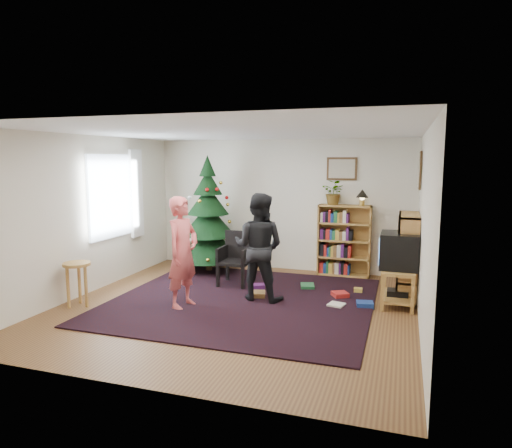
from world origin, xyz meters
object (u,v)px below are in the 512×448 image
(christmas_tree, at_px, (208,224))
(crt_tv, at_px, (399,251))
(person_standing, at_px, (183,253))
(bookshelf_right, at_px, (408,255))
(tv_stand, at_px, (398,283))
(picture_back, at_px, (342,169))
(stool, at_px, (77,272))
(person_by_chair, at_px, (259,247))
(armchair, at_px, (237,256))
(bookshelf_back, at_px, (344,240))
(potted_plant, at_px, (334,192))
(picture_right, at_px, (420,170))
(table_lamp, at_px, (362,195))

(christmas_tree, relative_size, crt_tv, 3.72)
(person_standing, bearing_deg, bookshelf_right, -53.59)
(person_standing, bearing_deg, tv_stand, -59.25)
(picture_back, bearing_deg, crt_tv, -56.70)
(stool, distance_m, person_by_chair, 2.66)
(tv_stand, distance_m, armchair, 2.66)
(christmas_tree, bearing_deg, bookshelf_right, -9.63)
(tv_stand, bearing_deg, bookshelf_back, 123.33)
(crt_tv, distance_m, person_standing, 3.13)
(stool, bearing_deg, christmas_tree, 69.37)
(potted_plant, bearing_deg, person_standing, -124.50)
(crt_tv, bearing_deg, potted_plant, 128.31)
(armchair, distance_m, stool, 2.55)
(christmas_tree, relative_size, tv_stand, 2.64)
(crt_tv, relative_size, person_standing, 0.37)
(armchair, xyz_separation_m, potted_plant, (1.46, 1.19, 1.04))
(bookshelf_back, bearing_deg, armchair, -144.32)
(picture_back, distance_m, armchair, 2.52)
(tv_stand, distance_m, person_by_chair, 2.12)
(person_standing, bearing_deg, picture_right, -47.63)
(picture_right, bearing_deg, christmas_tree, 178.30)
(person_by_chair, bearing_deg, bookshelf_back, -115.26)
(christmas_tree, distance_m, armchair, 1.18)
(tv_stand, bearing_deg, person_by_chair, -168.61)
(bookshelf_right, xyz_separation_m, tv_stand, (-0.12, -0.40, -0.34))
(armchair, distance_m, person_standing, 1.45)
(picture_back, height_order, table_lamp, picture_back)
(bookshelf_back, bearing_deg, picture_right, -25.54)
(christmas_tree, bearing_deg, armchair, -40.42)
(picture_right, xyz_separation_m, crt_tv, (-0.26, -0.90, -1.14))
(picture_back, relative_size, picture_right, 0.92)
(picture_back, xyz_separation_m, christmas_tree, (-2.40, -0.61, -1.03))
(picture_right, height_order, bookshelf_back, picture_right)
(christmas_tree, bearing_deg, potted_plant, 11.84)
(bookshelf_right, xyz_separation_m, stool, (-4.54, -1.92, -0.16))
(bookshelf_right, relative_size, person_by_chair, 0.80)
(stool, bearing_deg, picture_right, 27.34)
(tv_stand, height_order, person_by_chair, person_by_chair)
(bookshelf_right, height_order, person_by_chair, person_by_chair)
(table_lamp, bearing_deg, armchair, -148.70)
(picture_right, relative_size, tv_stand, 0.72)
(person_standing, relative_size, potted_plant, 3.56)
(picture_back, bearing_deg, bookshelf_right, -45.80)
(christmas_tree, relative_size, armchair, 2.42)
(bookshelf_back, relative_size, armchair, 1.43)
(picture_right, bearing_deg, person_by_chair, -150.12)
(bookshelf_back, height_order, stool, bookshelf_back)
(christmas_tree, relative_size, table_lamp, 7.52)
(stool, xyz_separation_m, person_standing, (1.48, 0.44, 0.30))
(tv_stand, height_order, person_standing, person_standing)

